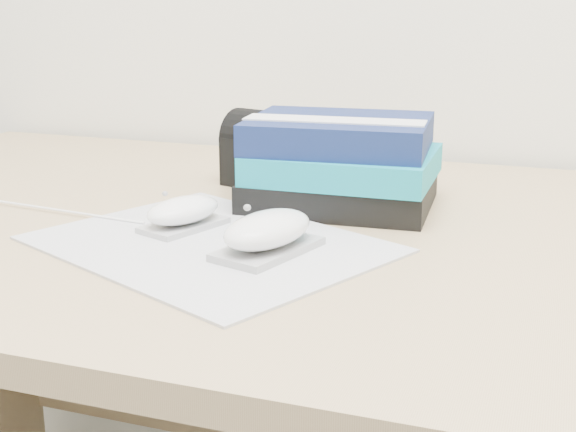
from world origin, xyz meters
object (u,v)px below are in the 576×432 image
(book_stack, at_px, (341,163))
(desk, at_px, (375,392))
(mouse_rear, at_px, (183,213))
(pouch, at_px, (270,150))
(mouse_front, at_px, (268,233))

(book_stack, bearing_deg, desk, -25.66)
(desk, height_order, mouse_rear, mouse_rear)
(pouch, bearing_deg, desk, -28.92)
(book_stack, bearing_deg, pouch, 149.55)
(mouse_rear, distance_m, mouse_front, 0.13)
(mouse_rear, height_order, book_stack, book_stack)
(mouse_front, xyz_separation_m, pouch, (-0.10, 0.28, 0.03))
(pouch, bearing_deg, book_stack, -30.45)
(desk, bearing_deg, book_stack, 154.34)
(mouse_front, xyz_separation_m, book_stack, (0.02, 0.21, 0.03))
(mouse_front, height_order, pouch, pouch)
(mouse_rear, xyz_separation_m, pouch, (0.02, 0.23, 0.03))
(desk, relative_size, pouch, 12.10)
(book_stack, bearing_deg, mouse_rear, -129.84)
(mouse_front, relative_size, pouch, 0.98)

